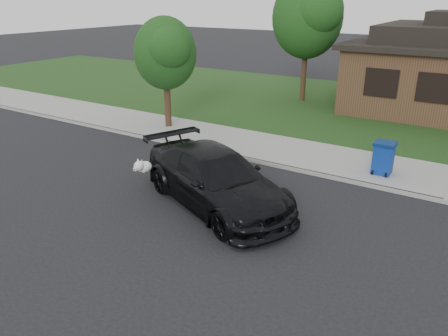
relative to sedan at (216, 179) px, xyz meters
The scene contains 8 objects.
ground 1.81m from the sedan, ahead, with size 120.00×120.00×0.00m, color black.
sidewalk 5.29m from the sedan, 71.83° to the left, with size 60.00×3.00×0.12m, color gray.
curb 3.91m from the sedan, 64.84° to the left, with size 60.00×0.12×0.12m, color gray.
lawn 13.10m from the sedan, 82.82° to the left, with size 60.00×13.00×0.13m, color #193814.
sedan is the anchor object (origin of this frame).
recycling_bin 5.67m from the sedan, 52.94° to the left, with size 0.63×0.67×1.04m.
tree_0 13.65m from the sedan, 101.86° to the left, with size 3.78×3.60×6.34m.
tree_2 8.07m from the sedan, 138.46° to the left, with size 2.73×2.60×4.59m.
Camera 1 is at (4.42, -9.17, 5.46)m, focal length 35.00 mm.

